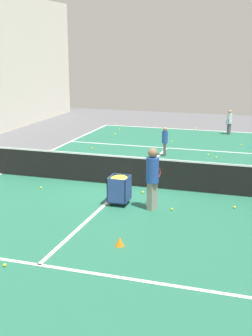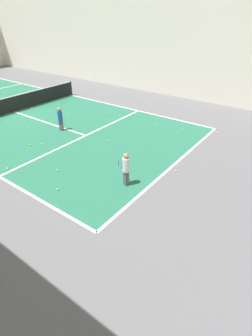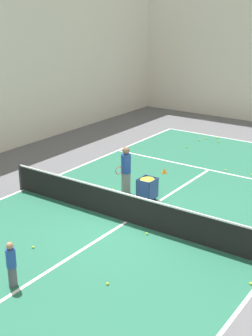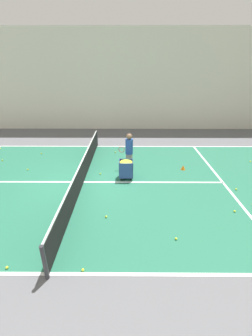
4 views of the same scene
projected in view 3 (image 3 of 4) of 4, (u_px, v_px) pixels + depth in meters
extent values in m
plane|color=#5B5B60|center=(126.00, 222.00, 14.42)|extent=(33.42, 33.42, 0.00)
cube|color=#23664C|center=(126.00, 222.00, 14.42)|extent=(9.10, 21.17, 0.00)
cube|color=white|center=(252.00, 142.00, 22.58)|extent=(9.10, 0.10, 0.00)
cube|color=white|center=(23.00, 190.00, 16.89)|extent=(0.10, 21.17, 0.00)
cube|color=white|center=(209.00, 170.00, 18.91)|extent=(9.10, 0.10, 0.00)
cube|color=white|center=(126.00, 222.00, 14.42)|extent=(0.10, 11.64, 0.00)
cylinder|color=#2D2D33|center=(20.00, 177.00, 16.78)|extent=(0.10, 0.10, 0.96)
cube|color=black|center=(126.00, 208.00, 14.27)|extent=(9.20, 0.03, 0.89)
cube|color=white|center=(126.00, 194.00, 14.11)|extent=(9.20, 0.04, 0.05)
cube|color=gray|center=(126.00, 183.00, 16.50)|extent=(0.24, 0.31, 0.77)
cylinder|color=#234799|center=(126.00, 163.00, 16.26)|extent=(0.43, 0.43, 0.68)
sphere|color=#846047|center=(126.00, 150.00, 16.10)|extent=(0.26, 0.26, 0.26)
torus|color=#B22D2D|center=(119.00, 170.00, 16.08)|extent=(0.11, 0.28, 0.28)
cube|color=#4C4C56|center=(13.00, 276.00, 11.09)|extent=(0.15, 0.21, 0.53)
cylinder|color=#234799|center=(11.00, 258.00, 10.92)|extent=(0.28, 0.28, 0.47)
sphere|color=#A87A5B|center=(10.00, 246.00, 10.81)|extent=(0.18, 0.18, 0.18)
cube|color=#2D478C|center=(147.00, 197.00, 15.95)|extent=(0.53, 0.59, 0.02)
cube|color=#2D478C|center=(143.00, 190.00, 15.62)|extent=(0.53, 0.02, 0.69)
cube|color=#2D478C|center=(152.00, 185.00, 16.06)|extent=(0.53, 0.02, 0.69)
cube|color=#2D478C|center=(141.00, 186.00, 15.98)|extent=(0.02, 0.59, 0.69)
cube|color=#2D478C|center=(154.00, 190.00, 15.70)|extent=(0.02, 0.59, 0.69)
ellipsoid|color=yellow|center=(147.00, 180.00, 15.74)|extent=(0.49, 0.55, 0.16)
cylinder|color=black|center=(139.00, 200.00, 15.92)|extent=(0.05, 0.05, 0.12)
cylinder|color=black|center=(148.00, 202.00, 15.71)|extent=(0.05, 0.05, 0.12)
cylinder|color=black|center=(146.00, 196.00, 16.23)|extent=(0.05, 0.05, 0.12)
cylinder|color=black|center=(155.00, 198.00, 16.03)|extent=(0.05, 0.05, 0.12)
cone|color=orange|center=(164.00, 171.00, 18.50)|extent=(0.21, 0.21, 0.21)
sphere|color=yellow|center=(214.00, 227.00, 14.00)|extent=(0.07, 0.07, 0.07)
sphere|color=yellow|center=(218.00, 141.00, 22.65)|extent=(0.07, 0.07, 0.07)
sphere|color=yellow|center=(252.00, 174.00, 18.31)|extent=(0.07, 0.07, 0.07)
sphere|color=yellow|center=(107.00, 284.00, 11.20)|extent=(0.07, 0.07, 0.07)
sphere|color=yellow|center=(147.00, 234.00, 13.62)|extent=(0.07, 0.07, 0.07)
sphere|color=yellow|center=(226.00, 170.00, 18.78)|extent=(0.07, 0.07, 0.07)
sphere|color=yellow|center=(33.00, 247.00, 12.87)|extent=(0.07, 0.07, 0.07)
sphere|color=yellow|center=(113.00, 189.00, 16.84)|extent=(0.07, 0.07, 0.07)
sphere|color=yellow|center=(67.00, 186.00, 17.19)|extent=(0.07, 0.07, 0.07)
sphere|color=yellow|center=(206.00, 139.00, 23.11)|extent=(0.07, 0.07, 0.07)
sphere|color=yellow|center=(217.00, 138.00, 23.24)|extent=(0.07, 0.07, 0.07)
sphere|color=yellow|center=(187.00, 147.00, 21.79)|extent=(0.07, 0.07, 0.07)
sphere|color=yellow|center=(199.00, 140.00, 22.92)|extent=(0.07, 0.07, 0.07)
sphere|color=yellow|center=(251.00, 283.00, 11.21)|extent=(0.07, 0.07, 0.07)
sphere|color=yellow|center=(119.00, 208.00, 15.28)|extent=(0.07, 0.07, 0.07)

